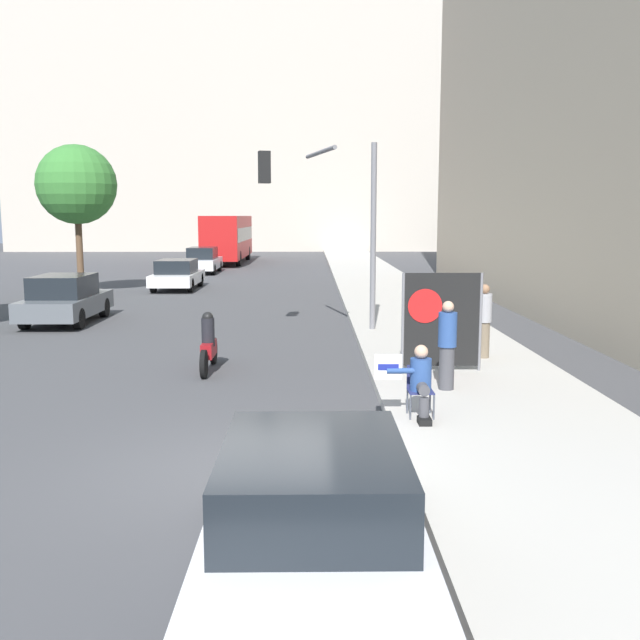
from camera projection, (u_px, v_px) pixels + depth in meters
The scene contains 15 objects.
ground_plane at pixel (236, 472), 9.40m from camera, with size 160.00×160.00×0.00m, color #444447.
sidewalk_curb at pixel (406, 313), 24.28m from camera, with size 4.04×90.00×0.16m, color #B7B2A8.
building_backdrop_far at pixel (281, 126), 71.61m from camera, with size 52.00×12.00×24.73m.
seated_protester at pixel (420, 380), 11.29m from camera, with size 0.95×0.77×1.16m.
jogger_on_sidewalk at pixel (447, 345), 13.11m from camera, with size 0.34×0.34×1.65m.
pedestrian_behind at pixel (484, 320), 16.08m from camera, with size 0.34×0.34×1.67m.
protest_banner at pixel (441, 320), 14.67m from camera, with size 1.66×0.06×2.04m.
traffic_light_pole at pixel (331, 203), 19.52m from camera, with size 3.25×3.01×5.19m.
parked_car_curbside at pixel (313, 513), 6.44m from camera, with size 1.87×4.28×1.35m.
car_on_road_nearest at pixel (65, 299), 22.38m from camera, with size 1.83×4.26×1.53m.
car_on_road_midblock at pixel (177, 274), 32.68m from camera, with size 1.86×4.52×1.38m.
car_on_road_distant at pixel (203, 260), 42.02m from camera, with size 1.77×4.44×1.53m.
city_bus_on_road at pixel (228, 236), 51.08m from camera, with size 2.50×11.46×3.36m.
motorcycle_on_road at pixel (209, 346), 15.46m from camera, with size 0.28×2.09×1.31m.
street_tree_midblock at pixel (76, 185), 29.90m from camera, with size 3.32×3.32×6.32m.
Camera 1 is at (0.99, -9.02, 3.34)m, focal length 40.00 mm.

